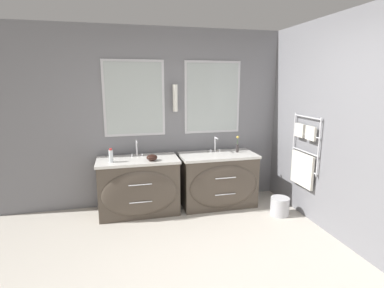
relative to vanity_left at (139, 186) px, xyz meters
name	(u,v)px	position (x,y,z in m)	size (l,w,h in m)	color
wall_back	(168,117)	(0.49, 0.39, 0.92)	(5.08, 0.15, 2.60)	slate
wall_right	(326,127)	(2.25, -0.89, 0.90)	(0.13, 4.43, 2.60)	slate
vanity_left	(139,186)	(0.00, 0.00, 0.00)	(1.12, 0.64, 0.79)	#4C4238
vanity_right	(218,180)	(1.17, 0.00, 0.00)	(1.12, 0.64, 0.79)	#4C4238
faucet_left	(137,149)	(0.00, 0.17, 0.51)	(0.17, 0.14, 0.23)	silver
faucet_right	(215,144)	(1.17, 0.17, 0.51)	(0.17, 0.14, 0.23)	silver
toiletry_bottle	(111,156)	(-0.35, -0.06, 0.48)	(0.06, 0.06, 0.19)	silver
amenity_bowl	(152,157)	(0.18, -0.11, 0.43)	(0.15, 0.15, 0.09)	black
flower_vase	(237,146)	(1.49, 0.08, 0.49)	(0.04, 0.04, 0.25)	#332D2D
waste_bin	(280,206)	(1.90, -0.53, -0.27)	(0.26, 0.26, 0.25)	#B7B7BC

